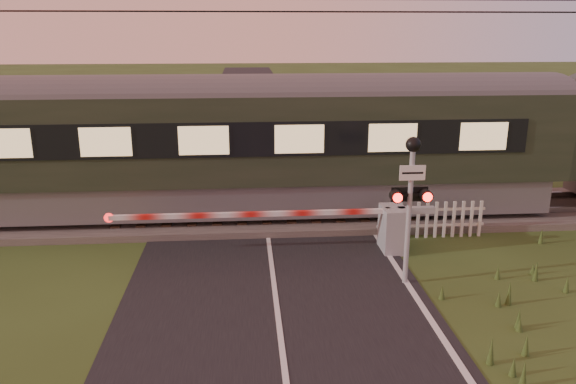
{
  "coord_description": "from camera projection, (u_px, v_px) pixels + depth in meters",
  "views": [
    {
      "loc": [
        -0.54,
        -8.4,
        5.08
      ],
      "look_at": [
        0.37,
        3.2,
        1.69
      ],
      "focal_mm": 35.0,
      "sensor_mm": 36.0,
      "label": 1
    }
  ],
  "objects": [
    {
      "name": "track_bed",
      "position": [
        266.0,
        215.0,
        15.7
      ],
      "size": [
        140.0,
        3.4,
        0.39
      ],
      "color": "#47423D",
      "rests_on": "ground"
    },
    {
      "name": "train",
      "position": [
        565.0,
        139.0,
        15.77
      ],
      "size": [
        38.9,
        2.68,
        3.62
      ],
      "color": "slate",
      "rests_on": "ground"
    },
    {
      "name": "crossing_signal",
      "position": [
        411.0,
        185.0,
        11.06
      ],
      "size": [
        0.78,
        0.34,
        3.08
      ],
      "color": "gray",
      "rests_on": "ground"
    },
    {
      "name": "ground",
      "position": [
        281.0,
        341.0,
        9.5
      ],
      "size": [
        160.0,
        160.0,
        0.0
      ],
      "primitive_type": "plane",
      "color": "#2F4219",
      "rests_on": "ground"
    },
    {
      "name": "picket_fence",
      "position": [
        431.0,
        220.0,
        14.08
      ],
      "size": [
        2.75,
        0.08,
        0.94
      ],
      "color": "silver",
      "rests_on": "ground"
    },
    {
      "name": "road",
      "position": [
        283.0,
        348.0,
        9.28
      ],
      "size": [
        6.0,
        140.0,
        0.03
      ],
      "color": "black",
      "rests_on": "ground"
    },
    {
      "name": "overhead_wires",
      "position": [
        263.0,
        2.0,
        14.12
      ],
      "size": [
        120.0,
        0.62,
        0.62
      ],
      "color": "black",
      "rests_on": "ground"
    },
    {
      "name": "boom_gate",
      "position": [
        375.0,
        227.0,
        13.19
      ],
      "size": [
        7.62,
        0.83,
        1.1
      ],
      "color": "gray",
      "rests_on": "ground"
    }
  ]
}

